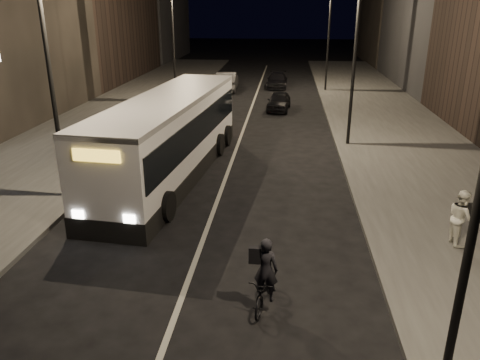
% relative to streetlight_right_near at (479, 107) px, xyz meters
% --- Properties ---
extents(ground, '(180.00, 180.00, 0.00)m').
position_rel_streetlight_right_near_xyz_m(ground, '(-5.33, 4.00, -5.36)').
color(ground, black).
rests_on(ground, ground).
extents(sidewalk_right, '(7.00, 70.00, 0.16)m').
position_rel_streetlight_right_near_xyz_m(sidewalk_right, '(3.17, 18.00, -5.28)').
color(sidewalk_right, '#3C3C3A').
rests_on(sidewalk_right, ground).
extents(sidewalk_left, '(7.00, 70.00, 0.16)m').
position_rel_streetlight_right_near_xyz_m(sidewalk_left, '(-13.83, 18.00, -5.28)').
color(sidewalk_left, '#3C3C3A').
rests_on(sidewalk_left, ground).
extents(streetlight_right_near, '(1.20, 0.44, 8.12)m').
position_rel_streetlight_right_near_xyz_m(streetlight_right_near, '(0.00, 0.00, 0.00)').
color(streetlight_right_near, black).
rests_on(streetlight_right_near, sidewalk_right).
extents(streetlight_right_mid, '(1.20, 0.44, 8.12)m').
position_rel_streetlight_right_near_xyz_m(streetlight_right_mid, '(0.00, 16.00, 0.00)').
color(streetlight_right_mid, black).
rests_on(streetlight_right_mid, sidewalk_right).
extents(streetlight_right_far, '(1.20, 0.44, 8.12)m').
position_rel_streetlight_right_near_xyz_m(streetlight_right_far, '(0.00, 32.00, 0.00)').
color(streetlight_right_far, black).
rests_on(streetlight_right_far, sidewalk_right).
extents(streetlight_left_near, '(1.20, 0.44, 8.12)m').
position_rel_streetlight_right_near_xyz_m(streetlight_left_near, '(-10.66, 8.00, 0.00)').
color(streetlight_left_near, black).
rests_on(streetlight_left_near, sidewalk_left).
extents(streetlight_left_far, '(1.20, 0.44, 8.12)m').
position_rel_streetlight_right_near_xyz_m(streetlight_left_far, '(-10.66, 26.00, 0.00)').
color(streetlight_left_far, black).
rests_on(streetlight_left_far, sidewalk_left).
extents(city_bus, '(3.82, 12.59, 3.35)m').
position_rel_streetlight_right_near_xyz_m(city_bus, '(-7.65, 11.01, -3.54)').
color(city_bus, white).
rests_on(city_bus, ground).
extents(cyclist_on_bicycle, '(0.91, 1.75, 1.92)m').
position_rel_streetlight_right_near_xyz_m(cyclist_on_bicycle, '(-3.26, 2.09, -4.72)').
color(cyclist_on_bicycle, black).
rests_on(cyclist_on_bicycle, ground).
extents(pedestrian_woman, '(0.70, 0.87, 1.68)m').
position_rel_streetlight_right_near_xyz_m(pedestrian_woman, '(2.27, 5.56, -4.36)').
color(pedestrian_woman, silver).
rests_on(pedestrian_woman, sidewalk_right).
extents(car_near, '(1.74, 3.68, 1.22)m').
position_rel_streetlight_right_near_xyz_m(car_near, '(-3.42, 24.42, -4.75)').
color(car_near, black).
rests_on(car_near, ground).
extents(car_mid, '(1.85, 4.81, 1.56)m').
position_rel_streetlight_right_near_xyz_m(car_mid, '(-7.92, 31.76, -4.58)').
color(car_mid, '#373739').
rests_on(car_mid, ground).
extents(car_far, '(1.77, 4.21, 1.21)m').
position_rel_streetlight_right_near_xyz_m(car_far, '(-3.76, 33.71, -4.75)').
color(car_far, black).
rests_on(car_far, ground).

